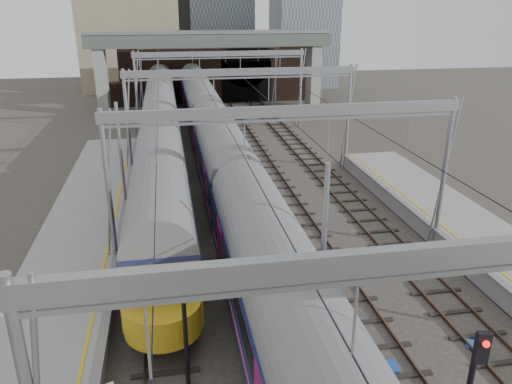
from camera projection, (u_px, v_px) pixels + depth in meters
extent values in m
plane|color=#38332D|center=(335.00, 365.00, 17.91)|extent=(160.00, 160.00, 0.00)
cube|color=gray|center=(49.00, 341.00, 18.33)|extent=(4.20, 55.00, 1.10)
cube|color=slate|center=(105.00, 323.00, 18.49)|extent=(0.35, 55.00, 0.12)
cube|color=gold|center=(91.00, 323.00, 18.38)|extent=(0.12, 55.00, 0.01)
cube|color=#4C3828|center=(152.00, 214.00, 30.57)|extent=(0.08, 80.00, 0.16)
cube|color=#4C3828|center=(175.00, 212.00, 30.81)|extent=(0.08, 80.00, 0.16)
cube|color=black|center=(164.00, 214.00, 30.72)|extent=(2.40, 80.00, 0.14)
cube|color=#4C3828|center=(217.00, 209.00, 31.23)|extent=(0.08, 80.00, 0.16)
cube|color=#4C3828|center=(239.00, 208.00, 31.47)|extent=(0.08, 80.00, 0.16)
cube|color=black|center=(228.00, 210.00, 31.38)|extent=(2.40, 80.00, 0.14)
cube|color=#4C3828|center=(279.00, 205.00, 31.89)|extent=(0.08, 80.00, 0.16)
cube|color=#4C3828|center=(301.00, 204.00, 32.13)|extent=(0.08, 80.00, 0.16)
cube|color=black|center=(290.00, 205.00, 32.04)|extent=(2.40, 80.00, 0.14)
cube|color=#4C3828|center=(339.00, 201.00, 32.56)|extent=(0.08, 80.00, 0.16)
cube|color=#4C3828|center=(359.00, 199.00, 32.79)|extent=(0.08, 80.00, 0.16)
cube|color=black|center=(349.00, 201.00, 32.70)|extent=(2.40, 80.00, 0.14)
cube|color=gray|center=(457.00, 254.00, 9.69)|extent=(16.80, 0.28, 0.50)
cylinder|color=gray|center=(109.00, 197.00, 22.50)|extent=(0.24, 0.24, 8.00)
cylinder|color=gray|center=(444.00, 176.00, 25.21)|extent=(0.24, 0.24, 8.00)
cube|color=gray|center=(288.00, 111.00, 22.58)|extent=(16.80, 0.28, 0.50)
cylinder|color=gray|center=(128.00, 126.00, 35.38)|extent=(0.24, 0.24, 8.00)
cylinder|color=gray|center=(348.00, 118.00, 38.10)|extent=(0.24, 0.24, 8.00)
cube|color=gray|center=(241.00, 72.00, 35.47)|extent=(16.80, 0.28, 0.50)
cylinder|color=gray|center=(137.00, 94.00, 48.27)|extent=(0.24, 0.24, 8.00)
cylinder|color=gray|center=(300.00, 89.00, 50.98)|extent=(0.24, 0.24, 8.00)
cube|color=gray|center=(220.00, 54.00, 48.35)|extent=(16.80, 0.28, 0.50)
cylinder|color=gray|center=(141.00, 77.00, 59.32)|extent=(0.24, 0.24, 8.00)
cylinder|color=gray|center=(276.00, 74.00, 62.03)|extent=(0.24, 0.24, 8.00)
cube|color=gray|center=(209.00, 44.00, 59.40)|extent=(16.80, 0.28, 0.50)
cube|color=black|center=(157.00, 127.00, 28.77)|extent=(0.03, 80.00, 0.03)
cube|color=black|center=(226.00, 124.00, 29.44)|extent=(0.03, 80.00, 0.03)
cube|color=black|center=(292.00, 121.00, 30.10)|extent=(0.03, 80.00, 0.03)
cube|color=black|center=(355.00, 119.00, 30.76)|extent=(0.03, 80.00, 0.03)
cube|color=black|center=(222.00, 67.00, 64.51)|extent=(26.00, 2.00, 9.00)
cube|color=black|center=(246.00, 82.00, 64.74)|extent=(6.50, 0.10, 5.20)
cylinder|color=black|center=(246.00, 62.00, 63.82)|extent=(6.50, 0.10, 6.50)
cube|color=black|center=(129.00, 94.00, 62.67)|extent=(6.00, 1.50, 3.00)
cube|color=gray|center=(102.00, 79.00, 56.73)|extent=(1.20, 2.50, 8.20)
cube|color=gray|center=(313.00, 74.00, 60.87)|extent=(1.20, 2.50, 8.20)
cube|color=#4B554E|center=(210.00, 40.00, 57.35)|extent=(28.00, 3.00, 1.40)
cube|color=gray|center=(210.00, 32.00, 57.03)|extent=(28.00, 3.00, 0.30)
cube|color=tan|center=(129.00, 12.00, 73.11)|extent=(14.00, 12.00, 22.00)
cube|color=gray|center=(181.00, 23.00, 88.03)|extent=(18.00, 14.00, 18.00)
cube|color=black|center=(210.00, 152.00, 42.28)|extent=(2.35, 69.42, 0.70)
cube|color=#16224D|center=(209.00, 129.00, 41.58)|extent=(2.98, 69.42, 2.66)
cylinder|color=slate|center=(209.00, 114.00, 41.11)|extent=(2.92, 68.92, 2.92)
cube|color=black|center=(209.00, 124.00, 41.43)|extent=(3.00, 68.22, 0.80)
cube|color=#DD4579|center=(210.00, 138.00, 41.85)|extent=(3.00, 68.42, 0.13)
cube|color=black|center=(162.00, 151.00, 42.54)|extent=(2.34, 51.76, 0.70)
cube|color=#16224D|center=(161.00, 129.00, 41.84)|extent=(2.97, 51.76, 2.65)
cylinder|color=slate|center=(160.00, 113.00, 41.37)|extent=(2.91, 51.26, 2.91)
cube|color=black|center=(160.00, 124.00, 41.69)|extent=(2.99, 50.56, 0.80)
cube|color=#DD4579|center=(161.00, 137.00, 42.10)|extent=(2.99, 50.76, 0.13)
cube|color=gold|center=(162.00, 299.00, 17.92)|extent=(2.91, 0.60, 2.45)
cube|color=black|center=(160.00, 286.00, 17.54)|extent=(2.23, 0.08, 1.06)
cylinder|color=black|center=(186.00, 338.00, 15.92)|extent=(0.14, 0.14, 4.30)
cube|color=black|center=(183.00, 290.00, 15.09)|extent=(0.34, 0.23, 0.81)
sphere|color=red|center=(183.00, 287.00, 14.92)|extent=(0.16, 0.16, 0.16)
cube|color=black|center=(482.00, 348.00, 12.06)|extent=(0.36, 0.23, 0.87)
sphere|color=red|center=(486.00, 344.00, 11.88)|extent=(0.17, 0.17, 0.17)
cube|color=blue|center=(384.00, 367.00, 17.75)|extent=(0.98, 0.74, 0.11)
cube|color=blue|center=(361.00, 338.00, 19.29)|extent=(0.89, 0.74, 0.09)
cube|color=blue|center=(476.00, 345.00, 18.89)|extent=(0.91, 0.79, 0.09)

